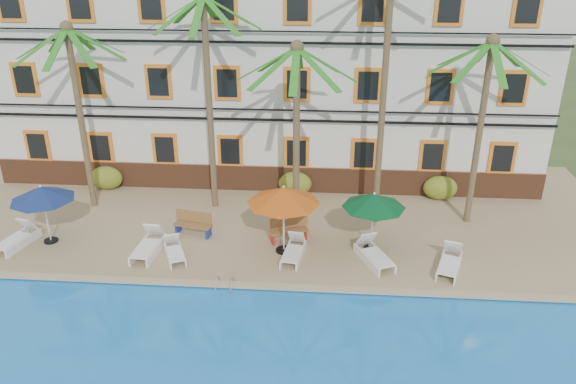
# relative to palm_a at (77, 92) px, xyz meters

# --- Properties ---
(ground) EXTENTS (100.00, 100.00, 0.00)m
(ground) POSITION_rel_palm_a_xyz_m (7.23, -4.82, -5.28)
(ground) COLOR #384C23
(ground) RESTS_ON ground
(pool_deck) EXTENTS (30.00, 12.00, 0.25)m
(pool_deck) POSITION_rel_palm_a_xyz_m (7.23, 0.18, -5.15)
(pool_deck) COLOR tan
(pool_deck) RESTS_ON ground
(pool_coping) EXTENTS (30.00, 0.35, 0.06)m
(pool_coping) POSITION_rel_palm_a_xyz_m (7.23, -5.72, -5.00)
(pool_coping) COLOR tan
(pool_coping) RESTS_ON pool_deck
(hotel_building) EXTENTS (25.40, 6.44, 10.22)m
(hotel_building) POSITION_rel_palm_a_xyz_m (7.23, 5.16, 0.09)
(hotel_building) COLOR silver
(hotel_building) RESTS_ON pool_deck
(palm_a) EXTENTS (4.38, 4.38, 7.81)m
(palm_a) POSITION_rel_palm_a_xyz_m (0.00, 0.00, 0.00)
(palm_a) COLOR brown
(palm_a) RESTS_ON pool_deck
(palm_b) EXTENTS (4.38, 4.38, 8.96)m
(palm_b) POSITION_rel_palm_a_xyz_m (5.30, 0.35, 0.66)
(palm_b) COLOR brown
(palm_b) RESTS_ON pool_deck
(palm_c) EXTENTS (4.38, 4.38, 7.40)m
(palm_c) POSITION_rel_palm_a_xyz_m (8.92, -1.23, -0.24)
(palm_c) COLOR brown
(palm_c) RESTS_ON pool_deck
(palm_d) EXTENTS (4.38, 4.38, 10.54)m
(palm_d) POSITION_rel_palm_a_xyz_m (12.21, 0.13, 1.53)
(palm_d) COLOR brown
(palm_d) RESTS_ON pool_deck
(palm_e) EXTENTS (4.38, 4.38, 7.55)m
(palm_e) POSITION_rel_palm_a_xyz_m (15.93, -0.30, -0.15)
(palm_e) COLOR brown
(palm_e) RESTS_ON pool_deck
(shrub_left) EXTENTS (1.50, 0.90, 1.10)m
(shrub_left) POSITION_rel_palm_a_xyz_m (-0.06, 1.78, -4.48)
(shrub_left) COLOR #26621C
(shrub_left) RESTS_ON pool_deck
(shrub_mid) EXTENTS (1.50, 0.90, 1.10)m
(shrub_mid) POSITION_rel_palm_a_xyz_m (8.69, 1.78, -4.48)
(shrub_mid) COLOR #26621C
(shrub_mid) RESTS_ON pool_deck
(shrub_right) EXTENTS (1.50, 0.90, 1.10)m
(shrub_right) POSITION_rel_palm_a_xyz_m (15.16, 1.78, -4.48)
(shrub_right) COLOR #26621C
(shrub_right) RESTS_ON pool_deck
(umbrella_blue) EXTENTS (2.37, 2.37, 2.38)m
(umbrella_blue) POSITION_rel_palm_a_xyz_m (-0.41, -3.26, -3.00)
(umbrella_blue) COLOR black
(umbrella_blue) RESTS_ON pool_deck
(umbrella_red) EXTENTS (2.68, 2.68, 2.67)m
(umbrella_red) POSITION_rel_palm_a_xyz_m (8.60, -3.32, -2.74)
(umbrella_red) COLOR black
(umbrella_red) RESTS_ON pool_deck
(umbrella_green) EXTENTS (2.34, 2.34, 2.34)m
(umbrella_green) POSITION_rel_palm_a_xyz_m (11.85, -2.91, -3.04)
(umbrella_green) COLOR black
(umbrella_green) RESTS_ON pool_deck
(lounger_a) EXTENTS (1.09, 2.02, 0.91)m
(lounger_a) POSITION_rel_palm_a_xyz_m (-1.51, -3.63, -4.74)
(lounger_a) COLOR white
(lounger_a) RESTS_ON pool_deck
(lounger_b) EXTENTS (0.86, 2.07, 0.96)m
(lounger_b) POSITION_rel_palm_a_xyz_m (3.62, -3.81, -4.72)
(lounger_b) COLOR white
(lounger_b) RESTS_ON pool_deck
(lounger_c) EXTENTS (1.19, 1.73, 0.77)m
(lounger_c) POSITION_rel_palm_a_xyz_m (4.66, -4.05, -4.78)
(lounger_c) COLOR white
(lounger_c) RESTS_ON pool_deck
(lounger_d) EXTENTS (0.88, 1.86, 0.84)m
(lounger_d) POSITION_rel_palm_a_xyz_m (8.99, -3.73, -4.76)
(lounger_d) COLOR white
(lounger_d) RESTS_ON pool_deck
(lounger_e) EXTENTS (1.45, 2.09, 0.93)m
(lounger_e) POSITION_rel_palm_a_xyz_m (11.89, -3.80, -4.73)
(lounger_e) COLOR white
(lounger_e) RESTS_ON pool_deck
(lounger_f) EXTENTS (1.24, 2.01, 0.90)m
(lounger_f) POSITION_rel_palm_a_xyz_m (14.52, -4.14, -4.74)
(lounger_f) COLOR white
(lounger_f) RESTS_ON pool_deck
(bench_left) EXTENTS (1.57, 0.79, 0.93)m
(bench_left) POSITION_rel_palm_a_xyz_m (4.97, -2.25, -4.56)
(bench_left) COLOR olive
(bench_left) RESTS_ON pool_deck
(bench_right) EXTENTS (1.57, 0.94, 0.93)m
(bench_right) POSITION_rel_palm_a_xyz_m (8.69, -2.43, -4.56)
(bench_right) COLOR olive
(bench_right) RESTS_ON pool_deck
(pool_ladder) EXTENTS (0.54, 0.74, 0.74)m
(pool_ladder) POSITION_rel_palm_a_xyz_m (6.82, -5.82, -5.03)
(pool_ladder) COLOR silver
(pool_ladder) RESTS_ON ground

